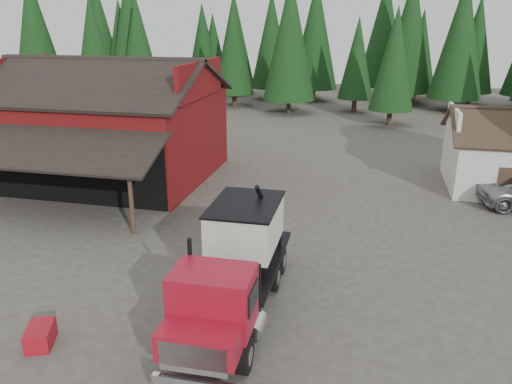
# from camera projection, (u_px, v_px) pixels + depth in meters

# --- Properties ---
(ground) EXTENTS (120.00, 120.00, 0.00)m
(ground) POSITION_uv_depth(u_px,v_px,m) (242.00, 268.00, 19.38)
(ground) COLOR #443F35
(ground) RESTS_ON ground
(red_barn) EXTENTS (12.80, 13.63, 7.18)m
(red_barn) POSITION_uv_depth(u_px,v_px,m) (107.00, 133.00, 29.99)
(red_barn) COLOR maroon
(red_barn) RESTS_ON ground
(conifer_backdrop) EXTENTS (76.00, 16.00, 16.00)m
(conifer_backdrop) POSITION_uv_depth(u_px,v_px,m) (334.00, 102.00, 58.00)
(conifer_backdrop) COLOR black
(conifer_backdrop) RESTS_ON ground
(near_pine_a) EXTENTS (4.40, 4.40, 11.40)m
(near_pine_a) POSITION_uv_depth(u_px,v_px,m) (94.00, 50.00, 47.80)
(near_pine_a) COLOR #382619
(near_pine_a) RESTS_ON ground
(near_pine_b) EXTENTS (3.96, 3.96, 10.40)m
(near_pine_b) POSITION_uv_depth(u_px,v_px,m) (394.00, 59.00, 43.74)
(near_pine_b) COLOR #382619
(near_pine_b) RESTS_ON ground
(near_pine_d) EXTENTS (5.28, 5.28, 13.40)m
(near_pine_d) POSITION_uv_depth(u_px,v_px,m) (290.00, 38.00, 49.09)
(near_pine_d) COLOR #382619
(near_pine_d) RESTS_ON ground
(feed_truck) EXTENTS (2.62, 8.53, 3.83)m
(feed_truck) POSITION_uv_depth(u_px,v_px,m) (235.00, 263.00, 15.93)
(feed_truck) COLOR black
(feed_truck) RESTS_ON ground
(equip_box) EXTENTS (1.05, 1.28, 0.60)m
(equip_box) POSITION_uv_depth(u_px,v_px,m) (40.00, 336.00, 14.76)
(equip_box) COLOR maroon
(equip_box) RESTS_ON ground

